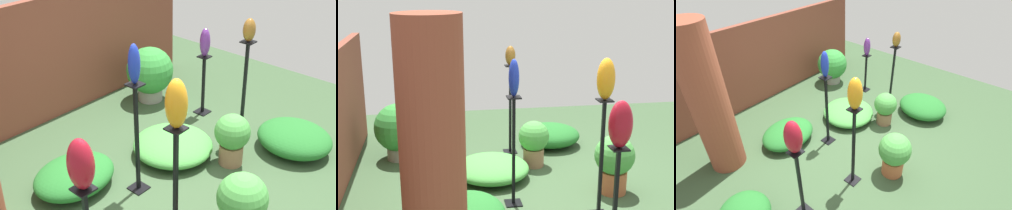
% 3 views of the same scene
% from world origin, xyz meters
% --- Properties ---
extents(ground_plane, '(8.00, 8.00, 0.00)m').
position_xyz_m(ground_plane, '(0.00, 0.00, 0.00)').
color(ground_plane, '#385133').
extents(brick_pillar, '(0.54, 0.54, 2.40)m').
position_xyz_m(brick_pillar, '(-1.64, 1.26, 1.20)').
color(brick_pillar, brown).
rests_on(brick_pillar, ground).
extents(pedestal_violet, '(0.20, 0.20, 0.90)m').
position_xyz_m(pedestal_violet, '(1.75, 0.90, 0.41)').
color(pedestal_violet, black).
rests_on(pedestal_violet, ground).
extents(pedestal_bronze, '(0.20, 0.20, 1.38)m').
position_xyz_m(pedestal_bronze, '(1.55, 0.08, 0.64)').
color(pedestal_bronze, black).
rests_on(pedestal_bronze, ground).
extents(pedestal_cobalt, '(0.20, 0.20, 1.34)m').
position_xyz_m(pedestal_cobalt, '(-0.17, 0.33, 0.62)').
color(pedestal_cobalt, black).
rests_on(pedestal_cobalt, ground).
extents(pedestal_amber, '(0.20, 0.20, 1.38)m').
position_xyz_m(pedestal_amber, '(-0.60, -0.59, 0.64)').
color(pedestal_amber, black).
rests_on(pedestal_amber, ground).
extents(pedestal_ruby, '(0.20, 0.20, 1.16)m').
position_xyz_m(pedestal_ruby, '(-1.47, -0.41, 0.53)').
color(pedestal_ruby, black).
rests_on(pedestal_ruby, ground).
extents(art_vase_violet, '(0.15, 0.15, 0.41)m').
position_xyz_m(art_vase_violet, '(1.75, 0.90, 1.11)').
color(art_vase_violet, '#6B2D8C').
rests_on(art_vase_violet, pedestal_violet).
extents(art_vase_bronze, '(0.17, 0.15, 0.29)m').
position_xyz_m(art_vase_bronze, '(1.55, 0.08, 1.53)').
color(art_vase_bronze, brown).
rests_on(art_vase_bronze, pedestal_bronze).
extents(art_vase_cobalt, '(0.13, 0.12, 0.44)m').
position_xyz_m(art_vase_cobalt, '(-0.17, 0.33, 1.56)').
color(art_vase_cobalt, '#192D9E').
rests_on(art_vase_cobalt, pedestal_cobalt).
extents(art_vase_amber, '(0.19, 0.20, 0.46)m').
position_xyz_m(art_vase_amber, '(-0.60, -0.59, 1.61)').
color(art_vase_amber, orange).
rests_on(art_vase_amber, pedestal_amber).
extents(art_vase_ruby, '(0.20, 0.22, 0.44)m').
position_xyz_m(art_vase_ruby, '(-1.47, -0.41, 1.38)').
color(art_vase_ruby, maroon).
rests_on(art_vase_ruby, pedestal_ruby).
extents(potted_plant_front_left, '(0.51, 0.51, 0.76)m').
position_xyz_m(potted_plant_front_left, '(-0.06, -0.98, 0.43)').
color(potted_plant_front_left, '#B25B38').
rests_on(potted_plant_front_left, ground).
extents(potted_plant_back_center, '(0.44, 0.44, 0.67)m').
position_xyz_m(potted_plant_back_center, '(0.96, -0.16, 0.38)').
color(potted_plant_back_center, '#936B4C').
rests_on(potted_plant_back_center, ground).
extents(potted_plant_mid_right, '(0.72, 0.72, 0.86)m').
position_xyz_m(potted_plant_mid_right, '(1.54, 1.77, 0.47)').
color(potted_plant_mid_right, gray).
rests_on(potted_plant_mid_right, ground).
extents(foliage_bed_center, '(1.02, 1.02, 0.28)m').
position_xyz_m(foliage_bed_center, '(0.62, 0.50, 0.14)').
color(foliage_bed_center, '#479942').
rests_on(foliage_bed_center, ground).
extents(foliage_bed_rear, '(0.89, 0.97, 0.35)m').
position_xyz_m(foliage_bed_rear, '(1.75, -0.60, 0.17)').
color(foliage_bed_rear, '#236B28').
rests_on(foliage_bed_rear, ground).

